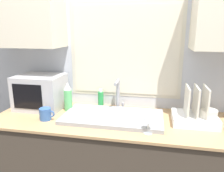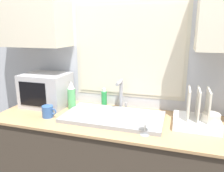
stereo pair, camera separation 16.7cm
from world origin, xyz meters
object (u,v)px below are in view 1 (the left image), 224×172
dish_rack (196,115)px  faucet (118,92)px  microwave (41,92)px  spray_bottle (68,97)px  mug_near_sink (45,114)px  wine_glass (148,117)px  soap_bottle (101,99)px

dish_rack → faucet: bearing=162.4°
microwave → spray_bottle: microwave is taller
dish_rack → mug_near_sink: size_ratio=2.63×
spray_bottle → mug_near_sink: (-0.10, -0.23, -0.08)m
spray_bottle → wine_glass: 0.78m
dish_rack → wine_glass: size_ratio=1.99×
faucet → spray_bottle: bearing=-164.2°
microwave → dish_rack: microwave is taller
mug_near_sink → wine_glass: wine_glass is taller
mug_near_sink → spray_bottle: bearing=67.3°
wine_glass → dish_rack: bearing=33.6°
dish_rack → mug_near_sink: (-1.16, -0.15, -0.02)m
microwave → dish_rack: 1.34m
spray_bottle → soap_bottle: spray_bottle is taller
mug_near_sink → wine_glass: bearing=-5.7°
dish_rack → soap_bottle: dish_rack is taller
soap_bottle → faucet: bearing=-3.5°
soap_bottle → wine_glass: size_ratio=1.09×
soap_bottle → wine_glass: bearing=-44.9°
wine_glass → microwave: bearing=161.3°
mug_near_sink → microwave: bearing=124.4°
faucet → soap_bottle: 0.18m
faucet → soap_bottle: (-0.16, 0.01, -0.08)m
microwave → soap_bottle: (0.53, 0.11, -0.07)m
wine_glass → faucet: bearing=123.2°
dish_rack → spray_bottle: 1.07m
dish_rack → spray_bottle: bearing=175.6°
spray_bottle → soap_bottle: size_ratio=1.42×
faucet → wine_glass: size_ratio=1.66×
faucet → wine_glass: 0.52m
soap_bottle → mug_near_sink: size_ratio=1.44×
faucet → dish_rack: dish_rack is taller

